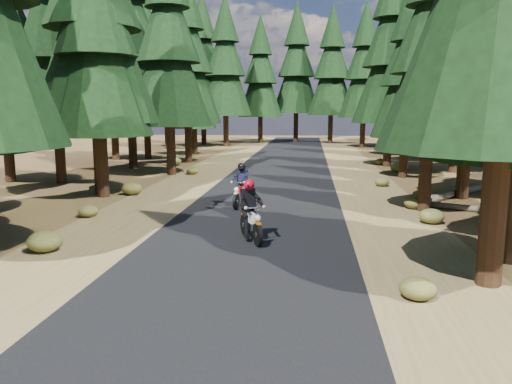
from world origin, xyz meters
The scene contains 10 objects.
ground centered at (0.00, 0.00, 0.00)m, with size 120.00×120.00×0.00m, color #422A17.
road centered at (0.00, 5.00, 0.01)m, with size 6.00×100.00×0.01m, color black.
shoulder_l centered at (-4.60, 5.00, 0.00)m, with size 3.20×100.00×0.01m, color brown.
shoulder_r centered at (4.60, 5.00, 0.00)m, with size 3.20×100.00×0.01m, color brown.
pine_forest centered at (-0.02, 21.05, 7.89)m, with size 34.59×55.08×16.32m.
log_near centered at (8.24, 7.95, 0.16)m, with size 0.32×0.32×5.16m, color #4C4233.
log_far centered at (7.99, 4.37, 0.12)m, with size 0.24×0.24×4.11m, color #4C4233.
understory_shrubs centered at (0.68, 6.99, 0.27)m, with size 15.70×30.82×0.62m.
rider_lead centered at (0.08, -0.60, 0.60)m, with size 1.35×2.07×1.78m.
rider_follow centered at (-0.93, 4.50, 0.58)m, with size 0.83×1.98×1.71m.
Camera 1 is at (1.75, -14.60, 3.77)m, focal length 35.00 mm.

